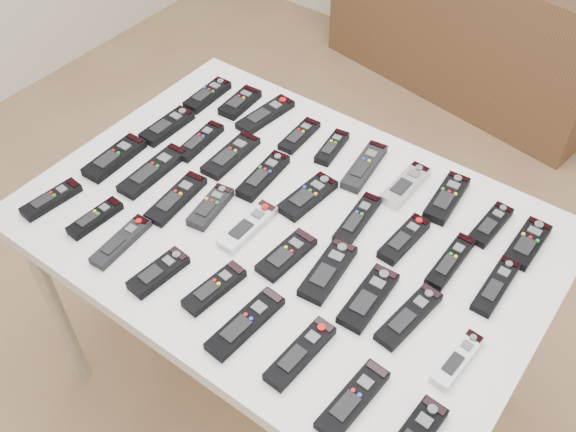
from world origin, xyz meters
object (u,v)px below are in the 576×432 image
Objects in this scene: remote_19 at (115,158)px; remote_32 at (159,272)px; remote_2 at (265,115)px; remote_16 at (404,239)px; remote_7 at (447,198)px; remote_29 at (51,199)px; remote_13 at (263,176)px; remote_0 at (208,95)px; remote_25 at (328,271)px; remote_9 at (527,243)px; remote_14 at (308,196)px; remote_23 at (248,226)px; remote_17 at (450,262)px; remote_26 at (368,298)px; remote_31 at (121,242)px; remote_22 at (211,207)px; remote_36 at (353,399)px; remote_35 at (300,353)px; remote_6 at (405,185)px; remote_10 at (167,126)px; remote_12 at (231,155)px; remote_18 at (496,286)px; table at (288,237)px; remote_28 at (457,359)px; remote_8 at (491,225)px; remote_24 at (286,255)px; remote_1 at (240,102)px; sideboard at (466,25)px; remote_20 at (153,171)px; remote_27 at (409,316)px; remote_33 at (214,288)px; remote_30 at (95,218)px; remote_34 at (245,323)px; remote_3 at (299,136)px; remote_15 at (357,220)px.

remote_19 is 1.26× the size of remote_32.
remote_16 reaches higher than remote_2.
remote_7 is 1.14× the size of remote_29.
remote_19 is (-0.36, -0.18, 0.00)m from remote_13.
remote_0 reaches higher than remote_25.
remote_9 is 0.94× the size of remote_14.
remote_14 reaches higher than remote_23.
remote_7 reaches higher than remote_17.
remote_13 reaches higher than remote_26.
remote_9 is 0.93× the size of remote_31.
remote_36 is at bearing -30.82° from remote_22.
remote_26 is (0.42, -0.17, -0.00)m from remote_13.
remote_35 is (0.75, -0.19, -0.00)m from remote_19.
remote_10 is at bearing -162.27° from remote_6.
remote_13 is 1.08× the size of remote_14.
remote_25 reaches higher than remote_2.
remote_12 is at bearing -164.71° from remote_7.
remote_10 reaches higher than remote_18.
remote_19 reaches higher than table.
remote_17 is 1.15× the size of remote_28.
remote_10 is 1.04× the size of remote_16.
remote_6 is 0.51m from remote_28.
remote_8 is at bearing 37.84° from remote_23.
remote_7 is 0.44m from remote_24.
remote_10 is at bearing -164.57° from remote_8.
remote_12 is 1.02× the size of remote_19.
table is 8.80× the size of remote_1.
remote_22 is at bearing -152.67° from remote_16.
remote_17 is at bearing 36.18° from remote_25.
remote_1 is 0.88× the size of remote_16.
remote_1 is 0.84× the size of remote_31.
remote_29 is (-0.19, -2.16, 0.44)m from sideboard.
remote_20 reaches higher than remote_18.
remote_36 reaches higher than remote_27.
remote_0 reaches higher than remote_33.
table is at bearing -40.18° from remote_1.
remote_31 is (0.12, -0.22, -0.00)m from remote_20.
remote_23 is at bearing 36.10° from remote_30.
remote_10 is 0.44m from remote_31.
remote_24 is 0.44m from remote_28.
remote_34 is (-0.30, -0.57, 0.00)m from remote_8.
remote_32 is (0.14, -0.02, 0.00)m from remote_31.
remote_20 is at bearing 113.35° from remote_31.
remote_3 is at bearing 153.75° from remote_27.
remote_36 is at bearing -29.62° from remote_24.
remote_7 is 0.98× the size of remote_25.
remote_6 is at bearing 73.95° from remote_15.
remote_3 is (-0.16, 0.28, 0.07)m from table.
sideboard is 2.04m from remote_25.
remote_6 and remote_7 have the same top height.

